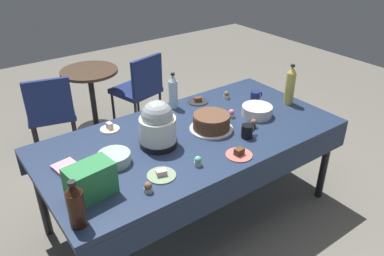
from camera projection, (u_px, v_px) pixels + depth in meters
The scene contains 26 objects.
ground at pixel (192, 213), 3.15m from camera, with size 9.00×9.00×0.00m, color slate.
potluck_table at pixel (192, 141), 2.81m from camera, with size 2.20×1.10×0.75m.
frosted_layer_cake at pixel (211, 122), 2.82m from camera, with size 0.32×0.32×0.12m.
slow_cooker at pixel (158, 125), 2.57m from camera, with size 0.26×0.26×0.33m.
glass_salad_bowl at pixel (114, 158), 2.44m from camera, with size 0.21×0.21×0.07m, color #B2C6BC.
ceramic_snack_bowl at pixel (257, 111), 3.02m from camera, with size 0.24×0.24×0.08m, color silver.
dessert_plate_cream at pixel (110, 128), 2.84m from camera, with size 0.15×0.15×0.06m.
dessert_plate_charcoal at pixel (198, 101), 3.26m from camera, with size 0.17×0.17×0.04m.
dessert_plate_coral at pixel (239, 154), 2.53m from camera, with size 0.18×0.18×0.05m.
dessert_plate_sage at pixel (161, 175), 2.33m from camera, with size 0.18×0.18×0.04m.
cupcake_cocoa at pixel (198, 161), 2.42m from camera, with size 0.05×0.05×0.07m.
cupcake_lemon at pixel (254, 123), 2.86m from camera, with size 0.05×0.05×0.07m.
cupcake_vanilla at pixel (231, 113), 3.00m from camera, with size 0.05×0.05×0.07m.
cupcake_rose at pixel (226, 95), 3.31m from camera, with size 0.05×0.05×0.07m.
cupcake_mint at pixel (153, 110), 3.05m from camera, with size 0.05×0.05×0.07m.
cupcake_berry at pixel (148, 187), 2.19m from camera, with size 0.05×0.05×0.07m.
soda_bottle_ginger_ale at pixel (290, 86), 3.16m from camera, with size 0.08×0.08×0.34m.
soda_bottle_water at pixel (173, 92), 3.11m from camera, with size 0.07×0.07×0.30m.
soda_bottle_cola at pixel (76, 205), 1.91m from camera, with size 0.09×0.09×0.27m.
coffee_mug_navy at pixel (255, 97), 3.23m from camera, with size 0.12×0.08×0.10m.
coffee_mug_black at pixel (247, 131), 2.72m from camera, with size 0.12×0.08×0.10m.
soda_carton at pixel (91, 181), 2.13m from camera, with size 0.26×0.16×0.20m, color #338C4C.
paper_napkin_stack at pixel (66, 167), 2.40m from camera, with size 0.14×0.14×0.02m, color pink.
maroon_chair_left at pixel (51, 110), 3.71m from camera, with size 0.53×0.53×0.85m.
maroon_chair_right at pixel (140, 86), 4.22m from camera, with size 0.53×0.53×0.85m.
round_cafe_table at pixel (92, 89), 4.13m from camera, with size 0.60×0.60×0.72m.
Camera 1 is at (-1.42, -1.95, 2.14)m, focal length 35.84 mm.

